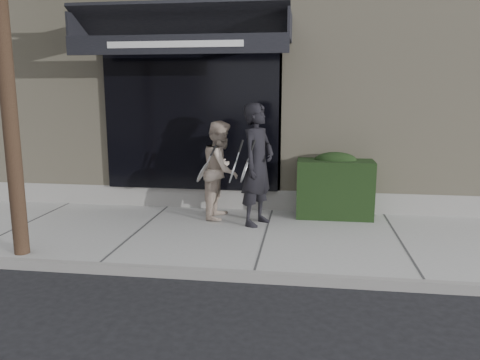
# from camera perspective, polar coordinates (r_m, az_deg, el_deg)

# --- Properties ---
(ground) EXTENTS (80.00, 80.00, 0.00)m
(ground) POSITION_cam_1_polar(r_m,az_deg,el_deg) (7.28, 3.07, -7.55)
(ground) COLOR black
(ground) RESTS_ON ground
(sidewalk) EXTENTS (20.00, 3.00, 0.12)m
(sidewalk) POSITION_cam_1_polar(r_m,az_deg,el_deg) (7.26, 3.07, -7.10)
(sidewalk) COLOR #9B9A95
(sidewalk) RESTS_ON ground
(curb) EXTENTS (20.00, 0.10, 0.14)m
(curb) POSITION_cam_1_polar(r_m,az_deg,el_deg) (5.81, 1.70, -11.68)
(curb) COLOR gray
(curb) RESTS_ON ground
(building_facade) EXTENTS (14.30, 8.04, 5.64)m
(building_facade) POSITION_cam_1_polar(r_m,az_deg,el_deg) (11.86, 5.32, 12.91)
(building_facade) COLOR tan
(building_facade) RESTS_ON ground
(hedge) EXTENTS (1.30, 0.70, 1.14)m
(hedge) POSITION_cam_1_polar(r_m,az_deg,el_deg) (8.31, 11.46, -0.74)
(hedge) COLOR black
(hedge) RESTS_ON sidewalk
(pedestrian_front) EXTENTS (0.82, 0.92, 1.98)m
(pedestrian_front) POSITION_cam_1_polar(r_m,az_deg,el_deg) (7.58, 2.13, 1.85)
(pedestrian_front) COLOR black
(pedestrian_front) RESTS_ON sidewalk
(pedestrian_back) EXTENTS (0.70, 0.86, 1.68)m
(pedestrian_back) POSITION_cam_1_polar(r_m,az_deg,el_deg) (8.03, -2.31, 1.25)
(pedestrian_back) COLOR beige
(pedestrian_back) RESTS_ON sidewalk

